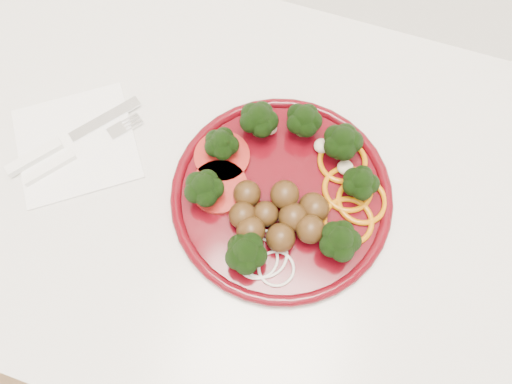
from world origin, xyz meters
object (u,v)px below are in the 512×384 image
(plate, at_px, (283,191))
(fork, at_px, (64,160))
(knife, at_px, (57,145))
(napkin, at_px, (76,144))

(plate, distance_m, fork, 0.28)
(plate, relative_size, knife, 1.71)
(napkin, xyz_separation_m, fork, (-0.00, -0.03, 0.01))
(plate, bearing_deg, napkin, -176.72)
(plate, height_order, fork, plate)
(knife, xyz_separation_m, fork, (0.02, -0.02, -0.00))
(knife, bearing_deg, fork, -97.00)
(fork, bearing_deg, plate, -44.48)
(napkin, relative_size, fork, 1.04)
(napkin, xyz_separation_m, knife, (-0.02, -0.01, 0.01))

